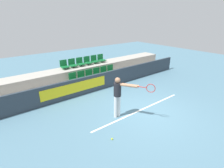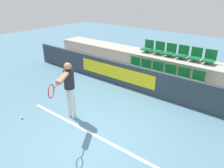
# 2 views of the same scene
# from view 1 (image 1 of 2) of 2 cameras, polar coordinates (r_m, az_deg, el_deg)

# --- Properties ---
(ground_plane) EXTENTS (30.00, 30.00, 0.00)m
(ground_plane) POSITION_cam_1_polar(r_m,az_deg,el_deg) (7.50, 10.86, -9.19)
(ground_plane) COLOR slate
(court_baseline) EXTENTS (5.00, 0.08, 0.01)m
(court_baseline) POSITION_cam_1_polar(r_m,az_deg,el_deg) (7.66, 9.32, -8.38)
(court_baseline) COLOR white
(court_baseline) RESTS_ON ground
(barrier_wall) EXTENTS (12.30, 0.14, 0.91)m
(barrier_wall) POSITION_cam_1_polar(r_m,az_deg,el_deg) (9.45, -3.68, 0.90)
(barrier_wall) COLOR #2D3842
(barrier_wall) RESTS_ON ground
(bleacher_tier_front) EXTENTS (11.90, 1.05, 0.48)m
(bleacher_tier_front) POSITION_cam_1_polar(r_m,az_deg,el_deg) (10.02, -5.48, 0.75)
(bleacher_tier_front) COLOR #ADA89E
(bleacher_tier_front) RESTS_ON ground
(bleacher_tier_middle) EXTENTS (11.90, 1.05, 0.97)m
(bleacher_tier_middle) POSITION_cam_1_polar(r_m,az_deg,el_deg) (10.80, -8.57, 3.51)
(bleacher_tier_middle) COLOR #ADA89E
(bleacher_tier_middle) RESTS_ON ground
(stadium_chair_0) EXTENTS (0.41, 0.42, 0.49)m
(stadium_chair_0) POSITION_cam_1_polar(r_m,az_deg,el_deg) (9.41, -12.43, 1.78)
(stadium_chair_0) COLOR #333333
(stadium_chair_0) RESTS_ON bleacher_tier_front
(stadium_chair_1) EXTENTS (0.41, 0.42, 0.49)m
(stadium_chair_1) POSITION_cam_1_polar(r_m,az_deg,el_deg) (9.62, -9.75, 2.42)
(stadium_chair_1) COLOR #333333
(stadium_chair_1) RESTS_ON bleacher_tier_front
(stadium_chair_2) EXTENTS (0.41, 0.42, 0.49)m
(stadium_chair_2) POSITION_cam_1_polar(r_m,az_deg,el_deg) (9.85, -7.19, 3.03)
(stadium_chair_2) COLOR #333333
(stadium_chair_2) RESTS_ON bleacher_tier_front
(stadium_chair_3) EXTENTS (0.41, 0.42, 0.49)m
(stadium_chair_3) POSITION_cam_1_polar(r_m,az_deg,el_deg) (10.10, -4.75, 3.60)
(stadium_chair_3) COLOR #333333
(stadium_chair_3) RESTS_ON bleacher_tier_front
(stadium_chair_4) EXTENTS (0.41, 0.42, 0.49)m
(stadium_chair_4) POSITION_cam_1_polar(r_m,az_deg,el_deg) (10.37, -2.43, 4.14)
(stadium_chair_4) COLOR #333333
(stadium_chair_4) RESTS_ON bleacher_tier_front
(stadium_chair_5) EXTENTS (0.41, 0.42, 0.49)m
(stadium_chair_5) POSITION_cam_1_polar(r_m,az_deg,el_deg) (10.66, -0.23, 4.64)
(stadium_chair_5) COLOR #333333
(stadium_chair_5) RESTS_ON bleacher_tier_front
(stadium_chair_6) EXTENTS (0.41, 0.42, 0.49)m
(stadium_chair_6) POSITION_cam_1_polar(r_m,az_deg,el_deg) (10.19, -15.30, 5.89)
(stadium_chair_6) COLOR #333333
(stadium_chair_6) RESTS_ON bleacher_tier_middle
(stadium_chair_7) EXTENTS (0.41, 0.42, 0.49)m
(stadium_chair_7) POSITION_cam_1_polar(r_m,az_deg,el_deg) (10.38, -12.75, 6.42)
(stadium_chair_7) COLOR #333333
(stadium_chair_7) RESTS_ON bleacher_tier_middle
(stadium_chair_8) EXTENTS (0.41, 0.42, 0.49)m
(stadium_chair_8) POSITION_cam_1_polar(r_m,az_deg,el_deg) (10.60, -10.30, 6.91)
(stadium_chair_8) COLOR #333333
(stadium_chair_8) RESTS_ON bleacher_tier_middle
(stadium_chair_9) EXTENTS (0.41, 0.42, 0.49)m
(stadium_chair_9) POSITION_cam_1_polar(r_m,az_deg,el_deg) (10.84, -7.95, 7.37)
(stadium_chair_9) COLOR #333333
(stadium_chair_9) RESTS_ON bleacher_tier_middle
(stadium_chair_10) EXTENTS (0.41, 0.42, 0.49)m
(stadium_chair_10) POSITION_cam_1_polar(r_m,az_deg,el_deg) (11.09, -5.69, 7.79)
(stadium_chair_10) COLOR #333333
(stadium_chair_10) RESTS_ON bleacher_tier_middle
(stadium_chair_11) EXTENTS (0.41, 0.42, 0.49)m
(stadium_chair_11) POSITION_cam_1_polar(r_m,az_deg,el_deg) (11.36, -3.54, 8.19)
(stadium_chair_11) COLOR #333333
(stadium_chair_11) RESTS_ON bleacher_tier_middle
(tennis_player) EXTENTS (0.89, 1.33, 1.66)m
(tennis_player) POSITION_cam_1_polar(r_m,az_deg,el_deg) (6.63, 2.45, -3.19)
(tennis_player) COLOR silver
(tennis_player) RESTS_ON ground
(tennis_ball) EXTENTS (0.07, 0.07, 0.07)m
(tennis_ball) POSITION_cam_1_polar(r_m,az_deg,el_deg) (5.96, -0.00, -17.49)
(tennis_ball) COLOR #CCDB33
(tennis_ball) RESTS_ON ground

